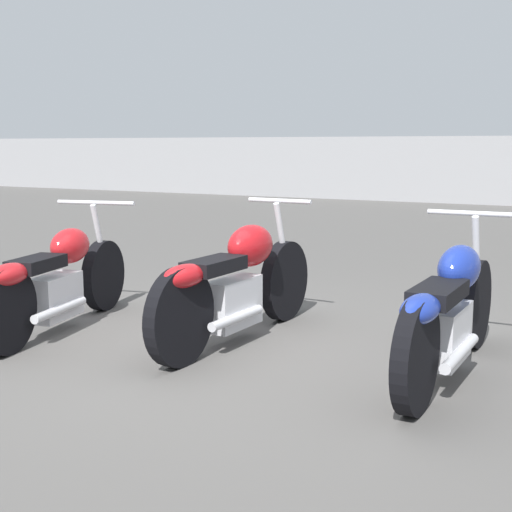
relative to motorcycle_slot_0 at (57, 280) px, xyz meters
The scene contains 4 objects.
ground_plane 1.57m from the motorcycle_slot_0, ahead, with size 60.00×60.00×0.00m, color #514F4C.
motorcycle_slot_0 is the anchor object (origin of this frame).
motorcycle_slot_1 1.47m from the motorcycle_slot_0, 16.71° to the left, with size 0.58×2.18×1.05m.
motorcycle_slot_2 3.06m from the motorcycle_slot_0, ahead, with size 0.70×2.17×1.02m.
Camera 1 is at (2.57, -4.17, 1.48)m, focal length 50.00 mm.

